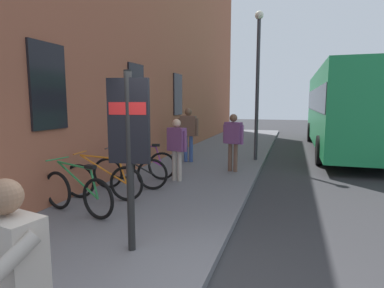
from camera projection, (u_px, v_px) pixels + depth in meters
name	position (u px, v px, depth m)	size (l,w,h in m)	color
ground	(295.00, 180.00, 8.65)	(60.00, 60.00, 0.00)	#2D2D30
sidewalk_pavement	(214.00, 160.00, 11.35)	(24.00, 3.50, 0.12)	slate
station_facade	(170.00, 27.00, 12.25)	(22.00, 0.65, 9.97)	#9E563D
bicycle_under_window	(77.00, 193.00, 5.65)	(0.56, 1.74, 0.97)	black
bicycle_mid_rack	(103.00, 181.00, 6.50)	(0.48, 1.77, 0.97)	black
bicycle_far_end	(130.00, 172.00, 7.29)	(0.52, 1.75, 0.97)	black
bicycle_beside_lamp	(142.00, 165.00, 8.17)	(0.64, 1.72, 0.97)	black
transit_info_sign	(129.00, 133.00, 4.12)	(0.16, 0.56, 2.40)	black
city_bus	(346.00, 106.00, 13.28)	(10.50, 2.66, 3.35)	#1E8C4C
pedestrian_by_facade	(188.00, 129.00, 10.53)	(0.30, 0.67, 1.78)	#334C8C
pedestrian_crossing_street	(177.00, 143.00, 7.98)	(0.33, 0.58, 1.57)	#B2A599
pedestrian_near_bus	(233.00, 137.00, 9.06)	(0.35, 0.61, 1.65)	brown
tourist_with_hotdogs	(7.00, 278.00, 1.87)	(0.60, 0.60, 1.56)	#26262D
street_lamp	(258.00, 73.00, 10.62)	(0.28, 0.28, 4.95)	#333338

